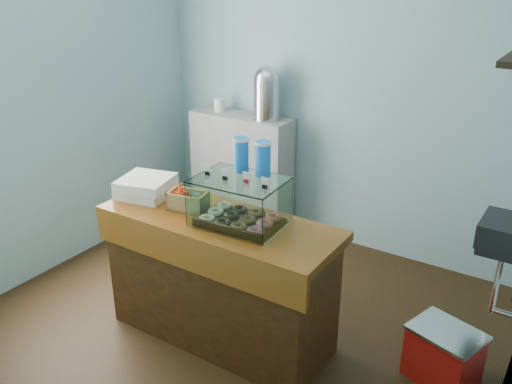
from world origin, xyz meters
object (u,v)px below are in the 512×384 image
Objects in this scene: display_case at (243,196)px; coffee_urn at (267,92)px; counter at (220,278)px; red_cooler at (443,355)px.

coffee_urn reaches higher than display_case.
coffee_urn is at bearing 113.19° from display_case.
counter is 3.30× the size of red_cooler.
coffee_urn is (-0.61, 1.57, 0.90)m from counter.
display_case reaches higher than counter.
display_case is at bearing 18.99° from counter.
counter is at bearing -68.62° from coffee_urn.
red_cooler is (1.25, 0.34, -0.89)m from display_case.
display_case is 1.18× the size of coffee_urn.
counter is 1.91m from coffee_urn.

